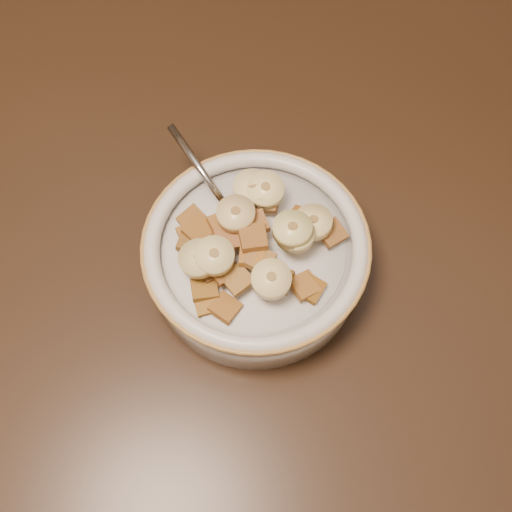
# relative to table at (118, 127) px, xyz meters

# --- Properties ---
(floor) EXTENTS (4.00, 4.50, 0.10)m
(floor) POSITION_rel_table_xyz_m (0.00, 0.00, -0.78)
(floor) COLOR #422816
(floor) RESTS_ON ground
(table) EXTENTS (1.43, 0.95, 0.04)m
(table) POSITION_rel_table_xyz_m (0.00, 0.00, 0.00)
(table) COLOR black
(table) RESTS_ON floor
(cereal_bowl) EXTENTS (0.18, 0.18, 0.04)m
(cereal_bowl) POSITION_rel_table_xyz_m (0.19, -0.13, 0.04)
(cereal_bowl) COLOR beige
(cereal_bowl) RESTS_ON table
(milk) EXTENTS (0.15, 0.15, 0.00)m
(milk) POSITION_rel_table_xyz_m (0.19, -0.13, 0.06)
(milk) COLOR white
(milk) RESTS_ON cereal_bowl
(spoon) EXTENTS (0.05, 0.05, 0.01)m
(spoon) POSITION_rel_table_xyz_m (0.16, -0.11, 0.07)
(spoon) COLOR #B6B7BA
(spoon) RESTS_ON cereal_bowl
(cereal_square_0) EXTENTS (0.03, 0.03, 0.01)m
(cereal_square_0) POSITION_rel_table_xyz_m (0.18, -0.13, 0.09)
(cereal_square_0) COLOR brown
(cereal_square_0) RESTS_ON milk
(cereal_square_1) EXTENTS (0.03, 0.03, 0.01)m
(cereal_square_1) POSITION_rel_table_xyz_m (0.18, -0.16, 0.08)
(cereal_square_1) COLOR olive
(cereal_square_1) RESTS_ON milk
(cereal_square_2) EXTENTS (0.03, 0.03, 0.01)m
(cereal_square_2) POSITION_rel_table_xyz_m (0.16, -0.12, 0.08)
(cereal_square_2) COLOR brown
(cereal_square_2) RESTS_ON milk
(cereal_square_3) EXTENTS (0.02, 0.02, 0.01)m
(cereal_square_3) POSITION_rel_table_xyz_m (0.13, -0.14, 0.07)
(cereal_square_3) COLOR brown
(cereal_square_3) RESTS_ON milk
(cereal_square_4) EXTENTS (0.02, 0.02, 0.01)m
(cereal_square_4) POSITION_rel_table_xyz_m (0.18, -0.09, 0.08)
(cereal_square_4) COLOR olive
(cereal_square_4) RESTS_ON milk
(cereal_square_5) EXTENTS (0.03, 0.03, 0.01)m
(cereal_square_5) POSITION_rel_table_xyz_m (0.23, -0.15, 0.07)
(cereal_square_5) COLOR brown
(cereal_square_5) RESTS_ON milk
(cereal_square_6) EXTENTS (0.02, 0.02, 0.01)m
(cereal_square_6) POSITION_rel_table_xyz_m (0.19, -0.15, 0.08)
(cereal_square_6) COLOR olive
(cereal_square_6) RESTS_ON milk
(cereal_square_7) EXTENTS (0.03, 0.03, 0.01)m
(cereal_square_7) POSITION_rel_table_xyz_m (0.24, -0.10, 0.07)
(cereal_square_7) COLOR brown
(cereal_square_7) RESTS_ON milk
(cereal_square_8) EXTENTS (0.03, 0.03, 0.01)m
(cereal_square_8) POSITION_rel_table_xyz_m (0.16, -0.16, 0.07)
(cereal_square_8) COLOR brown
(cereal_square_8) RESTS_ON milk
(cereal_square_9) EXTENTS (0.03, 0.03, 0.01)m
(cereal_square_9) POSITION_rel_table_xyz_m (0.18, -0.18, 0.07)
(cereal_square_9) COLOR #92561C
(cereal_square_9) RESTS_ON milk
(cereal_square_10) EXTENTS (0.03, 0.03, 0.01)m
(cereal_square_10) POSITION_rel_table_xyz_m (0.17, -0.11, 0.08)
(cereal_square_10) COLOR brown
(cereal_square_10) RESTS_ON milk
(cereal_square_11) EXTENTS (0.03, 0.03, 0.01)m
(cereal_square_11) POSITION_rel_table_xyz_m (0.14, -0.13, 0.07)
(cereal_square_11) COLOR brown
(cereal_square_11) RESTS_ON milk
(cereal_square_12) EXTENTS (0.03, 0.03, 0.01)m
(cereal_square_12) POSITION_rel_table_xyz_m (0.16, -0.13, 0.08)
(cereal_square_12) COLOR brown
(cereal_square_12) RESTS_ON milk
(cereal_square_13) EXTENTS (0.03, 0.03, 0.01)m
(cereal_square_13) POSITION_rel_table_xyz_m (0.13, -0.13, 0.07)
(cereal_square_13) COLOR olive
(cereal_square_13) RESTS_ON milk
(cereal_square_14) EXTENTS (0.02, 0.02, 0.01)m
(cereal_square_14) POSITION_rel_table_xyz_m (0.24, -0.15, 0.07)
(cereal_square_14) COLOR brown
(cereal_square_14) RESTS_ON milk
(cereal_square_15) EXTENTS (0.02, 0.02, 0.01)m
(cereal_square_15) POSITION_rel_table_xyz_m (0.21, -0.09, 0.07)
(cereal_square_15) COLOR brown
(cereal_square_15) RESTS_ON milk
(cereal_square_16) EXTENTS (0.03, 0.03, 0.01)m
(cereal_square_16) POSITION_rel_table_xyz_m (0.16, -0.18, 0.07)
(cereal_square_16) COLOR #96631A
(cereal_square_16) RESTS_ON milk
(cereal_square_17) EXTENTS (0.02, 0.02, 0.01)m
(cereal_square_17) POSITION_rel_table_xyz_m (0.21, -0.15, 0.07)
(cereal_square_17) COLOR brown
(cereal_square_17) RESTS_ON milk
(cereal_square_18) EXTENTS (0.03, 0.03, 0.01)m
(cereal_square_18) POSITION_rel_table_xyz_m (0.18, -0.13, 0.09)
(cereal_square_18) COLOR brown
(cereal_square_18) RESTS_ON milk
(cereal_square_19) EXTENTS (0.03, 0.03, 0.01)m
(cereal_square_19) POSITION_rel_table_xyz_m (0.13, -0.12, 0.07)
(cereal_square_19) COLOR brown
(cereal_square_19) RESTS_ON milk
(cereal_square_20) EXTENTS (0.03, 0.03, 0.01)m
(cereal_square_20) POSITION_rel_table_xyz_m (0.18, -0.12, 0.08)
(cereal_square_20) COLOR brown
(cereal_square_20) RESTS_ON milk
(cereal_square_21) EXTENTS (0.03, 0.03, 0.01)m
(cereal_square_21) POSITION_rel_table_xyz_m (0.16, -0.18, 0.07)
(cereal_square_21) COLOR #935E22
(cereal_square_21) RESTS_ON milk
(cereal_square_22) EXTENTS (0.03, 0.03, 0.01)m
(cereal_square_22) POSITION_rel_table_xyz_m (0.17, -0.16, 0.08)
(cereal_square_22) COLOR brown
(cereal_square_22) RESTS_ON milk
(cereal_square_23) EXTENTS (0.03, 0.03, 0.01)m
(cereal_square_23) POSITION_rel_table_xyz_m (0.14, -0.13, 0.07)
(cereal_square_23) COLOR brown
(cereal_square_23) RESTS_ON milk
(cereal_square_24) EXTENTS (0.02, 0.02, 0.01)m
(cereal_square_24) POSITION_rel_table_xyz_m (0.19, -0.14, 0.08)
(cereal_square_24) COLOR #8D601F
(cereal_square_24) RESTS_ON milk
(banana_slice_0) EXTENTS (0.04, 0.04, 0.01)m
(banana_slice_0) POSITION_rel_table_xyz_m (0.23, -0.10, 0.08)
(banana_slice_0) COLOR #FAE47E
(banana_slice_0) RESTS_ON milk
(banana_slice_1) EXTENTS (0.04, 0.04, 0.01)m
(banana_slice_1) POSITION_rel_table_xyz_m (0.21, -0.16, 0.09)
(banana_slice_1) COLOR #F1DB8A
(banana_slice_1) RESTS_ON milk
(banana_slice_2) EXTENTS (0.04, 0.04, 0.01)m
(banana_slice_2) POSITION_rel_table_xyz_m (0.15, -0.16, 0.09)
(banana_slice_2) COLOR #D5C189
(banana_slice_2) RESTS_ON milk
(banana_slice_3) EXTENTS (0.03, 0.03, 0.01)m
(banana_slice_3) POSITION_rel_table_xyz_m (0.21, -0.12, 0.09)
(banana_slice_3) COLOR #FFEAA4
(banana_slice_3) RESTS_ON milk
(banana_slice_4) EXTENTS (0.04, 0.04, 0.01)m
(banana_slice_4) POSITION_rel_table_xyz_m (0.17, -0.08, 0.09)
(banana_slice_4) COLOR #DAC287
(banana_slice_4) RESTS_ON milk
(banana_slice_5) EXTENTS (0.03, 0.03, 0.01)m
(banana_slice_5) POSITION_rel_table_xyz_m (0.16, -0.16, 0.09)
(banana_slice_5) COLOR beige
(banana_slice_5) RESTS_ON milk
(banana_slice_6) EXTENTS (0.04, 0.04, 0.01)m
(banana_slice_6) POSITION_rel_table_xyz_m (0.17, -0.11, 0.09)
(banana_slice_6) COLOR #E4CB8A
(banana_slice_6) RESTS_ON milk
(banana_slice_7) EXTENTS (0.03, 0.03, 0.01)m
(banana_slice_7) POSITION_rel_table_xyz_m (0.18, -0.08, 0.09)
(banana_slice_7) COLOR #FFE9A8
(banana_slice_7) RESTS_ON milk
(banana_slice_8) EXTENTS (0.04, 0.04, 0.01)m
(banana_slice_8) POSITION_rel_table_xyz_m (0.21, -0.12, 0.09)
(banana_slice_8) COLOR #FCEE85
(banana_slice_8) RESTS_ON milk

